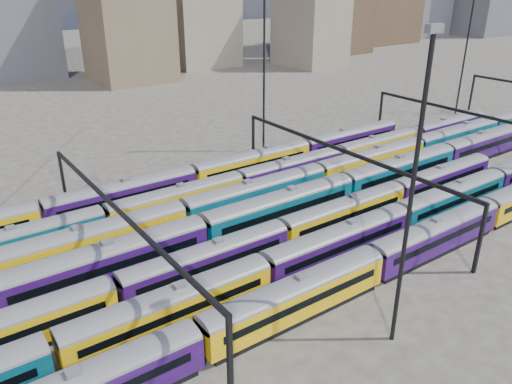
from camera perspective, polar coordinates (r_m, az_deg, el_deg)
ground at (r=61.81m, az=2.74°, el=-3.85°), size 500.00×500.00×0.00m
rake_0 at (r=51.18m, az=13.26°, el=-7.57°), size 118.10×2.88×4.84m
rake_1 at (r=48.52m, az=0.94°, el=-8.74°), size 118.03×2.88×4.84m
rake_2 at (r=50.58m, az=-5.62°, el=-7.52°), size 94.54×2.77×4.65m
rake_3 at (r=55.20m, az=-6.16°, el=-4.27°), size 129.75×3.16×5.33m
rake_4 at (r=64.22m, az=0.05°, el=0.00°), size 148.61×3.10×5.23m
rake_5 at (r=64.20m, az=-9.01°, el=-0.62°), size 132.27×2.77×4.64m
rake_6 at (r=66.55m, az=-14.99°, el=-0.08°), size 101.86×2.98×5.02m
gantry_1 at (r=50.17m, az=-15.48°, el=-2.96°), size 0.35×40.35×8.03m
gantry_2 at (r=65.26m, az=9.82°, el=3.86°), size 0.35×40.35×8.03m
gantry_3 at (r=88.33m, az=23.97°, el=7.39°), size 0.35×40.35×8.03m
mast_2 at (r=38.67m, az=17.43°, el=0.38°), size 1.40×0.50×25.60m
mast_3 at (r=84.27m, az=0.92°, el=13.73°), size 1.40×0.50×25.60m
mast_5 at (r=118.26m, az=22.87°, el=14.85°), size 1.40×0.50×25.60m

